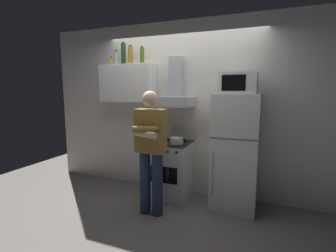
# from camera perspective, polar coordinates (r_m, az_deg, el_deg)

# --- Properties ---
(ground_plane) EXTENTS (7.00, 7.00, 0.00)m
(ground_plane) POSITION_cam_1_polar(r_m,az_deg,el_deg) (3.83, 0.00, -17.30)
(ground_plane) COLOR slate
(back_wall_tiled) EXTENTS (4.80, 0.10, 2.70)m
(back_wall_tiled) POSITION_cam_1_polar(r_m,az_deg,el_deg) (4.02, 3.20, 3.99)
(back_wall_tiled) COLOR silver
(back_wall_tiled) RESTS_ON ground_plane
(upper_cabinet) EXTENTS (0.90, 0.37, 0.60)m
(upper_cabinet) POSITION_cam_1_polar(r_m,az_deg,el_deg) (4.16, -9.09, 9.56)
(upper_cabinet) COLOR white
(stove_oven) EXTENTS (0.60, 0.62, 0.87)m
(stove_oven) POSITION_cam_1_polar(r_m,az_deg,el_deg) (3.89, 0.70, -9.95)
(stove_oven) COLOR silver
(stove_oven) RESTS_ON ground_plane
(range_hood) EXTENTS (0.60, 0.44, 0.75)m
(range_hood) POSITION_cam_1_polar(r_m,az_deg,el_deg) (3.81, 1.42, 7.48)
(range_hood) COLOR #B7BABF
(refrigerator) EXTENTS (0.60, 0.62, 1.60)m
(refrigerator) POSITION_cam_1_polar(r_m,az_deg,el_deg) (3.57, 15.13, -5.81)
(refrigerator) COLOR white
(refrigerator) RESTS_ON ground_plane
(microwave) EXTENTS (0.48, 0.37, 0.28)m
(microwave) POSITION_cam_1_polar(r_m,az_deg,el_deg) (3.49, 15.77, 9.42)
(microwave) COLOR silver
(microwave) RESTS_ON refrigerator
(person_standing) EXTENTS (0.38, 0.33, 1.64)m
(person_standing) POSITION_cam_1_polar(r_m,az_deg,el_deg) (3.25, -4.00, -5.11)
(person_standing) COLOR navy
(person_standing) RESTS_ON ground_plane
(cooking_pot) EXTENTS (0.30, 0.20, 0.09)m
(cooking_pot) POSITION_cam_1_polar(r_m,az_deg,el_deg) (3.62, 1.95, -3.40)
(cooking_pot) COLOR #B7BABF
(cooking_pot) RESTS_ON stove_oven
(bottle_wine_green) EXTENTS (0.07, 0.07, 0.35)m
(bottle_wine_green) POSITION_cam_1_polar(r_m,az_deg,el_deg) (4.20, -10.14, 15.93)
(bottle_wine_green) COLOR #19471E
(bottle_wine_green) RESTS_ON upper_cabinet
(bottle_spice_jar) EXTENTS (0.05, 0.05, 0.14)m
(bottle_spice_jar) POSITION_cam_1_polar(r_m,az_deg,el_deg) (4.32, -12.81, 14.25)
(bottle_spice_jar) COLOR gold
(bottle_spice_jar) RESTS_ON upper_cabinet
(bottle_canister_steel) EXTENTS (0.09, 0.09, 0.23)m
(bottle_canister_steel) POSITION_cam_1_polar(r_m,az_deg,el_deg) (4.27, -11.68, 14.98)
(bottle_canister_steel) COLOR #B2B5BA
(bottle_canister_steel) RESTS_ON upper_cabinet
(bottle_liquor_amber) EXTENTS (0.08, 0.08, 0.29)m
(bottle_liquor_amber) POSITION_cam_1_polar(r_m,az_deg,el_deg) (4.13, -8.54, 15.71)
(bottle_liquor_amber) COLOR #B7721E
(bottle_liquor_amber) RESTS_ON upper_cabinet
(bottle_olive_oil) EXTENTS (0.07, 0.07, 0.27)m
(bottle_olive_oil) POSITION_cam_1_polar(r_m,az_deg,el_deg) (4.06, -5.93, 15.71)
(bottle_olive_oil) COLOR #4C6B19
(bottle_olive_oil) RESTS_ON upper_cabinet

